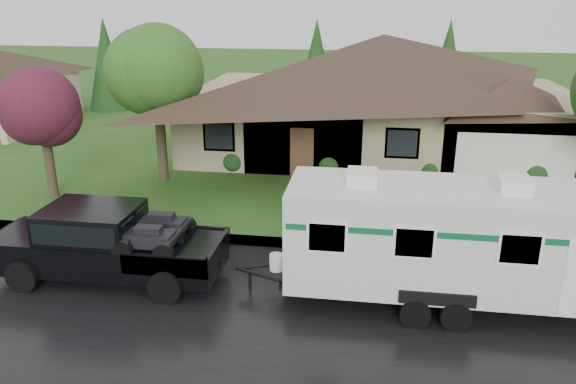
% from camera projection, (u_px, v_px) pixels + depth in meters
% --- Properties ---
extents(ground, '(140.00, 140.00, 0.00)m').
position_uv_depth(ground, '(305.00, 281.00, 15.56)').
color(ground, '#28531A').
rests_on(ground, ground).
extents(road, '(140.00, 8.00, 0.01)m').
position_uv_depth(road, '(295.00, 319.00, 13.69)').
color(road, black).
rests_on(road, ground).
extents(curb, '(140.00, 0.50, 0.15)m').
position_uv_depth(curb, '(313.00, 244.00, 17.64)').
color(curb, gray).
rests_on(curb, ground).
extents(lawn, '(140.00, 26.00, 0.15)m').
position_uv_depth(lawn, '(339.00, 144.00, 29.53)').
color(lawn, '#28531A').
rests_on(lawn, ground).
extents(house_main, '(19.44, 10.80, 6.90)m').
position_uv_depth(house_main, '(388.00, 81.00, 26.95)').
color(house_main, tan).
rests_on(house_main, lawn).
extents(tree_left_green, '(3.70, 3.70, 6.13)m').
position_uv_depth(tree_left_green, '(156.00, 77.00, 22.35)').
color(tree_left_green, '#382B1E').
rests_on(tree_left_green, lawn).
extents(tree_red, '(2.93, 2.93, 4.85)m').
position_uv_depth(tree_red, '(42.00, 110.00, 20.61)').
color(tree_red, '#382B1E').
rests_on(tree_red, lawn).
extents(shrub_row, '(13.60, 1.00, 1.00)m').
position_uv_depth(shrub_row, '(379.00, 166.00, 23.74)').
color(shrub_row, '#143814').
rests_on(shrub_row, lawn).
extents(pickup_truck, '(6.25, 2.38, 2.08)m').
position_uv_depth(pickup_truck, '(104.00, 241.00, 15.37)').
color(pickup_truck, black).
rests_on(pickup_truck, ground).
extents(travel_trailer, '(7.71, 2.71, 3.46)m').
position_uv_depth(travel_trailer, '(436.00, 237.00, 13.88)').
color(travel_trailer, silver).
rests_on(travel_trailer, ground).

